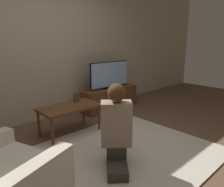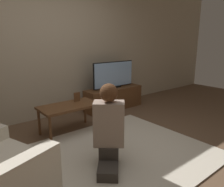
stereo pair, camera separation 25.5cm
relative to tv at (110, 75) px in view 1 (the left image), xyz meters
name	(u,v)px [view 1 (the left image)]	position (x,y,z in m)	size (l,w,h in m)	color
ground_plane	(120,156)	(-1.23, -1.52, -0.73)	(10.00, 10.00, 0.00)	brown
wall_back	(42,47)	(-1.23, 0.41, 0.57)	(10.00, 0.06, 2.60)	tan
rug	(120,155)	(-1.23, -1.52, -0.72)	(2.39, 1.95, 0.02)	beige
tv_stand	(110,98)	(0.00, 0.00, -0.50)	(1.29, 0.37, 0.45)	brown
tv	(110,75)	(0.00, 0.00, 0.00)	(1.00, 0.08, 0.55)	black
coffee_table	(69,109)	(-1.31, -0.52, -0.33)	(0.90, 0.49, 0.45)	brown
person_kneeling	(116,126)	(-1.42, -1.65, -0.23)	(0.69, 0.74, 0.96)	#332D28
picture_frame	(76,98)	(-1.11, -0.42, -0.20)	(0.11, 0.01, 0.15)	brown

